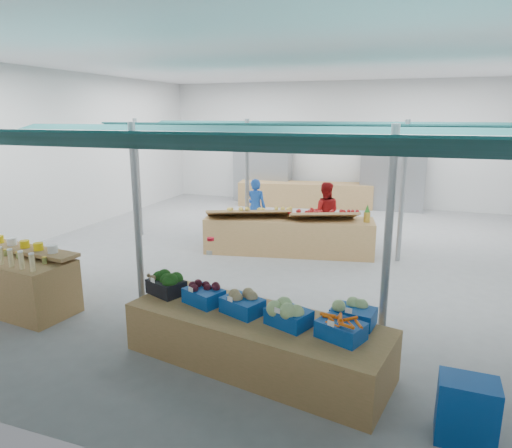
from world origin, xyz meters
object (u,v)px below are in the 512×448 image
at_px(fruit_counter, 288,236).
at_px(vendor_left, 255,208).
at_px(veg_counter, 255,340).
at_px(vendor_right, 325,213).
at_px(bottle_shelf, 19,282).
at_px(crate_stack, 467,411).

bearing_deg(fruit_counter, vendor_left, 126.74).
distance_m(veg_counter, vendor_right, 5.89).
distance_m(veg_counter, fruit_counter, 4.85).
xyz_separation_m(bottle_shelf, vendor_right, (3.87, 5.55, 0.29)).
xyz_separation_m(bottle_shelf, fruit_counter, (3.27, 4.45, -0.06)).
bearing_deg(fruit_counter, vendor_right, 50.64).
xyz_separation_m(bottle_shelf, vendor_left, (2.07, 5.55, 0.29)).
bearing_deg(vendor_left, bottle_shelf, 58.79).
bearing_deg(bottle_shelf, vendor_right, 61.96).
distance_m(veg_counter, crate_stack, 2.48).
height_order(bottle_shelf, veg_counter, bottle_shelf).
distance_m(bottle_shelf, fruit_counter, 5.52).
distance_m(fruit_counter, crate_stack, 6.33).
bearing_deg(crate_stack, vendor_right, 112.49).
height_order(fruit_counter, crate_stack, fruit_counter).
relative_size(crate_stack, vendor_right, 0.43).
relative_size(crate_stack, vendor_left, 0.43).
bearing_deg(crate_stack, vendor_left, 124.63).
bearing_deg(bottle_shelf, veg_counter, 2.52).
distance_m(fruit_counter, vendor_left, 1.67).
distance_m(bottle_shelf, vendor_right, 6.77).
height_order(fruit_counter, vendor_left, vendor_left).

